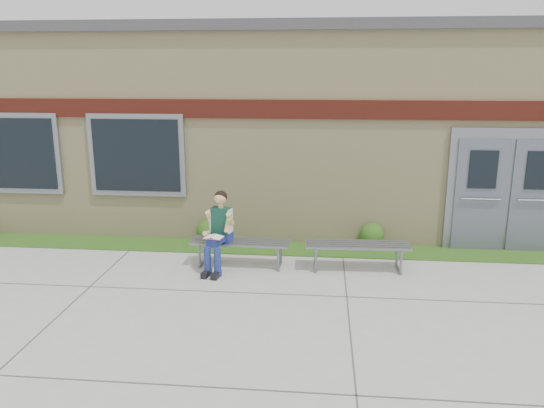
# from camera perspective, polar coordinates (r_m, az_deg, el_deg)

# --- Properties ---
(ground) EXTENTS (80.00, 80.00, 0.00)m
(ground) POSITION_cam_1_polar(r_m,az_deg,el_deg) (7.70, 0.60, -11.19)
(ground) COLOR #9E9E99
(ground) RESTS_ON ground
(grass_strip) EXTENTS (16.00, 0.80, 0.02)m
(grass_strip) POSITION_cam_1_polar(r_m,az_deg,el_deg) (10.10, 1.87, -4.83)
(grass_strip) COLOR #154312
(grass_strip) RESTS_ON ground
(school_building) EXTENTS (16.20, 6.22, 4.20)m
(school_building) POSITION_cam_1_polar(r_m,az_deg,el_deg) (12.99, 2.92, 8.87)
(school_building) COLOR beige
(school_building) RESTS_ON ground
(bench_left) EXTENTS (1.72, 0.52, 0.44)m
(bench_left) POSITION_cam_1_polar(r_m,az_deg,el_deg) (9.20, -3.40, -4.60)
(bench_left) COLOR slate
(bench_left) RESTS_ON ground
(bench_right) EXTENTS (1.77, 0.55, 0.46)m
(bench_right) POSITION_cam_1_polar(r_m,az_deg,el_deg) (9.11, 9.17, -4.87)
(bench_right) COLOR slate
(bench_right) RESTS_ON ground
(girl) EXTENTS (0.49, 0.85, 1.34)m
(girl) POSITION_cam_1_polar(r_m,az_deg,el_deg) (8.96, -5.77, -2.78)
(girl) COLOR navy
(girl) RESTS_ON ground
(shrub_mid) EXTENTS (0.45, 0.45, 0.45)m
(shrub_mid) POSITION_cam_1_polar(r_m,az_deg,el_deg) (10.48, -6.91, -2.86)
(shrub_mid) COLOR #154312
(shrub_mid) RESTS_ON grass_strip
(shrub_east) EXTENTS (0.47, 0.47, 0.47)m
(shrub_east) POSITION_cam_1_polar(r_m,az_deg,el_deg) (10.29, 10.68, -3.29)
(shrub_east) COLOR #154312
(shrub_east) RESTS_ON grass_strip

